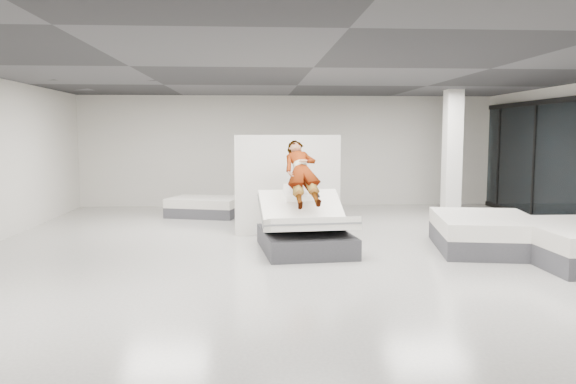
# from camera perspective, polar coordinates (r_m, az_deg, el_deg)

# --- Properties ---
(room) EXTENTS (14.00, 14.04, 3.20)m
(room) POSITION_cam_1_polar(r_m,az_deg,el_deg) (9.45, 2.56, 2.84)
(room) COLOR beige
(room) RESTS_ON ground
(hero_bed) EXTENTS (1.73, 2.17, 1.16)m
(hero_bed) POSITION_cam_1_polar(r_m,az_deg,el_deg) (10.14, 1.75, -3.91)
(hero_bed) COLOR #3B3B40
(hero_bed) RESTS_ON floor
(person) EXTENTS (0.77, 1.45, 1.58)m
(person) POSITION_cam_1_polar(r_m,az_deg,el_deg) (10.33, 1.43, 1.00)
(person) COLOR slate
(person) RESTS_ON hero_bed
(remote) EXTENTS (0.06, 0.15, 0.08)m
(remote) POSITION_cam_1_polar(r_m,az_deg,el_deg) (10.06, 3.04, -0.33)
(remote) COLOR black
(remote) RESTS_ON person
(divider_panel) EXTENTS (2.26, 0.59, 2.08)m
(divider_panel) POSITION_cam_1_polar(r_m,az_deg,el_deg) (11.83, 0.07, 0.77)
(divider_panel) COLOR silver
(divider_panel) RESTS_ON floor
(flat_bed_right_far) EXTENTS (2.06, 2.52, 0.62)m
(flat_bed_right_far) POSITION_cam_1_polar(r_m,az_deg,el_deg) (10.89, 19.36, -3.91)
(flat_bed_right_far) COLOR #3B3B40
(flat_bed_right_far) RESTS_ON floor
(flat_bed_left_far) EXTENTS (2.04, 1.74, 0.48)m
(flat_bed_left_far) POSITION_cam_1_polar(r_m,az_deg,el_deg) (14.55, -8.38, -1.49)
(flat_bed_left_far) COLOR #3B3B40
(flat_bed_left_far) RESTS_ON floor
(column) EXTENTS (0.40, 0.40, 3.20)m
(column) POSITION_cam_1_polar(r_m,az_deg,el_deg) (14.76, 16.33, 3.74)
(column) COLOR white
(column) RESTS_ON floor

